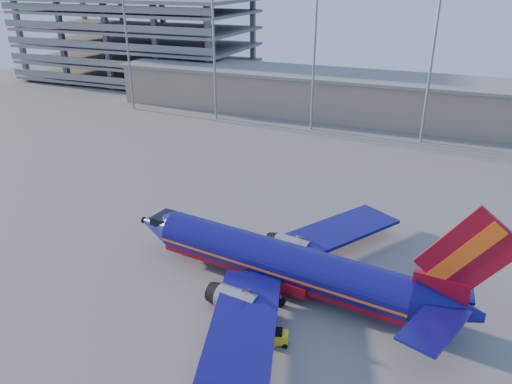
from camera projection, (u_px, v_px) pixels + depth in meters
ground at (234, 248)px, 53.83m from camera, size 220.00×220.00×0.00m
terminal_building at (403, 100)px, 97.68m from camera, size 122.00×16.00×8.50m
parking_garage at (138, 35)px, 133.27m from camera, size 62.00×32.00×21.40m
light_mast_row at (373, 35)px, 83.91m from camera, size 101.60×1.60×28.65m
aircraft_main at (288, 265)px, 45.83m from camera, size 36.02×34.44×12.23m
baggage_tug at (277, 337)px, 39.67m from camera, size 2.04×1.54×1.31m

